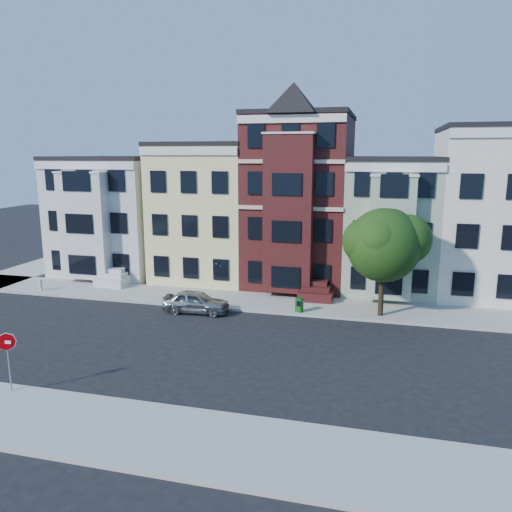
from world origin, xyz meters
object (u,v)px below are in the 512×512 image
(street_tree, at_px, (383,250))
(fire_hydrant, at_px, (41,286))
(parked_car, at_px, (196,302))
(stop_sign, at_px, (8,358))
(newspaper_box, at_px, (299,305))

(street_tree, relative_size, fire_hydrant, 11.91)
(street_tree, bearing_deg, parked_car, -170.79)
(street_tree, xyz_separation_m, stop_sign, (-14.26, -13.47, -2.53))
(newspaper_box, bearing_deg, street_tree, 27.78)
(street_tree, height_order, fire_hydrant, street_tree)
(street_tree, distance_m, fire_hydrant, 23.22)
(fire_hydrant, relative_size, stop_sign, 0.24)
(newspaper_box, bearing_deg, fire_hydrant, -159.66)
(newspaper_box, height_order, fire_hydrant, newspaper_box)
(street_tree, bearing_deg, newspaper_box, -173.53)
(parked_car, distance_m, stop_sign, 12.22)
(street_tree, distance_m, stop_sign, 19.78)
(stop_sign, bearing_deg, street_tree, 34.61)
(parked_car, bearing_deg, street_tree, -83.49)
(street_tree, xyz_separation_m, newspaper_box, (-4.73, -0.54, -3.47))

